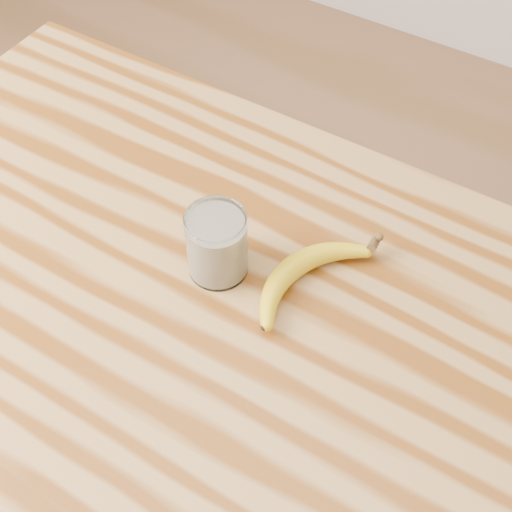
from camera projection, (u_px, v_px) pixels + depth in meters
The scene contains 3 objects.
table at pixel (208, 388), 0.96m from camera, with size 1.20×0.80×0.90m.
smoothie_glass at pixel (217, 245), 0.88m from camera, with size 0.08×0.08×0.10m.
banana at pixel (294, 266), 0.90m from camera, with size 0.09×0.25×0.03m, color gold, non-canonical shape.
Camera 1 is at (0.29, -0.35, 1.63)m, focal length 50.00 mm.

